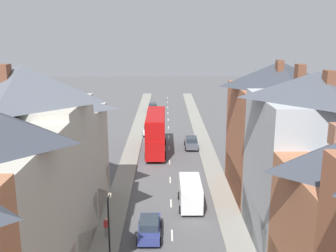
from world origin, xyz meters
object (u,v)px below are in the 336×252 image
(car_parked_right_a, at_px, (149,129))
(delivery_van, at_px, (190,192))
(car_near_silver, at_px, (153,107))
(pedestrian_mid_left, at_px, (106,226))
(street_lamp, at_px, (109,229))
(car_parked_left_a, at_px, (191,143))
(double_decker_bus_lead, at_px, (156,132))
(car_near_blue, at_px, (149,227))

(car_parked_right_a, distance_m, delivery_van, 26.58)
(car_near_silver, xyz_separation_m, pedestrian_mid_left, (-2.09, -50.14, 0.18))
(delivery_van, bearing_deg, street_lamp, -120.25)
(car_near_silver, distance_m, car_parked_right_a, 18.15)
(delivery_van, height_order, pedestrian_mid_left, delivery_van)
(car_parked_left_a, relative_size, street_lamp, 0.75)
(double_decker_bus_lead, height_order, car_parked_right_a, double_decker_bus_lead)
(pedestrian_mid_left, bearing_deg, delivery_van, 39.98)
(pedestrian_mid_left, xyz_separation_m, street_lamp, (0.94, -4.51, 2.21))
(car_parked_right_a, distance_m, pedestrian_mid_left, 32.05)
(double_decker_bus_lead, distance_m, car_parked_right_a, 9.51)
(car_parked_right_a, xyz_separation_m, street_lamp, (-1.15, -36.49, 2.43))
(pedestrian_mid_left, distance_m, street_lamp, 5.11)
(car_parked_right_a, height_order, pedestrian_mid_left, pedestrian_mid_left)
(car_near_blue, height_order, car_near_silver, car_near_silver)
(car_near_silver, distance_m, car_parked_left_a, 26.48)
(double_decker_bus_lead, distance_m, pedestrian_mid_left, 23.10)
(delivery_van, bearing_deg, car_near_blue, -122.73)
(double_decker_bus_lead, relative_size, car_near_silver, 2.36)
(car_near_silver, bearing_deg, car_parked_right_a, -90.00)
(car_near_blue, distance_m, pedestrian_mid_left, 3.41)
(car_near_blue, height_order, street_lamp, street_lamp)
(car_near_blue, height_order, car_parked_left_a, car_parked_left_a)
(car_near_silver, height_order, delivery_van, delivery_van)
(car_parked_left_a, xyz_separation_m, car_parked_right_a, (-6.20, 7.59, -0.01))
(street_lamp, bearing_deg, double_decker_bus_lead, 84.89)
(double_decker_bus_lead, height_order, delivery_van, double_decker_bus_lead)
(car_parked_right_a, bearing_deg, delivery_van, -79.38)
(street_lamp, bearing_deg, car_near_blue, 62.82)
(double_decker_bus_lead, xyz_separation_m, car_near_silver, (-1.29, 27.36, -1.96))
(car_parked_left_a, relative_size, delivery_van, 0.80)
(car_parked_right_a, relative_size, pedestrian_mid_left, 2.50)
(car_parked_left_a, bearing_deg, car_near_silver, 103.54)
(double_decker_bus_lead, bearing_deg, pedestrian_mid_left, -98.45)
(car_near_silver, height_order, street_lamp, street_lamp)
(car_near_blue, xyz_separation_m, pedestrian_mid_left, (-3.39, -0.26, 0.24))
(car_near_silver, xyz_separation_m, car_parked_left_a, (6.20, -25.74, -0.03))
(car_parked_left_a, bearing_deg, double_decker_bus_lead, -161.74)
(car_parked_left_a, xyz_separation_m, pedestrian_mid_left, (-8.29, -24.40, 0.21))
(pedestrian_mid_left, bearing_deg, car_near_blue, 4.45)
(car_near_silver, bearing_deg, double_decker_bus_lead, -87.30)
(car_parked_left_a, distance_m, pedestrian_mid_left, 25.77)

